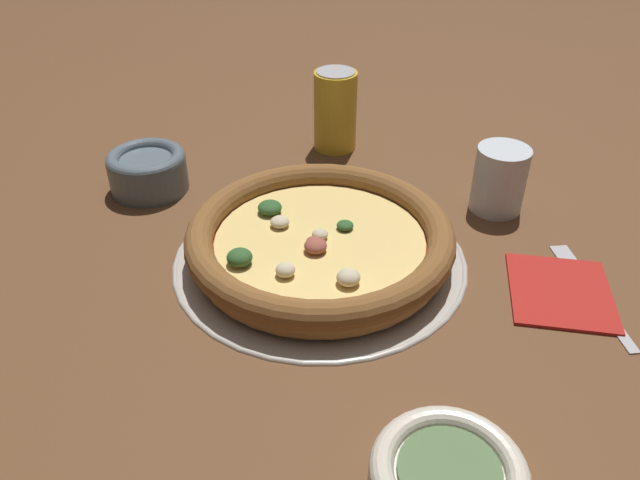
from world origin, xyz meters
name	(u,v)px	position (x,y,z in m)	size (l,w,h in m)	color
ground_plane	(320,259)	(0.00, 0.00, 0.00)	(3.00, 3.00, 0.00)	brown
pizza_tray	(320,257)	(0.00, 0.00, 0.00)	(0.35, 0.35, 0.01)	#B7B2A8
pizza	(320,239)	(0.00, 0.00, 0.03)	(0.32, 0.32, 0.04)	#BC7F42
bowl_near	(148,170)	(-0.04, -0.29, 0.03)	(0.11, 0.11, 0.06)	slate
drinking_cup	(499,179)	(-0.21, 0.15, 0.04)	(0.07, 0.07, 0.09)	silver
napkin	(561,290)	(-0.07, 0.27, 0.00)	(0.15, 0.14, 0.01)	#B2231E
fork	(588,287)	(-0.09, 0.29, 0.00)	(0.16, 0.12, 0.00)	#B7B7BC
beverage_can	(335,110)	(-0.28, -0.12, 0.06)	(0.07, 0.07, 0.12)	gold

